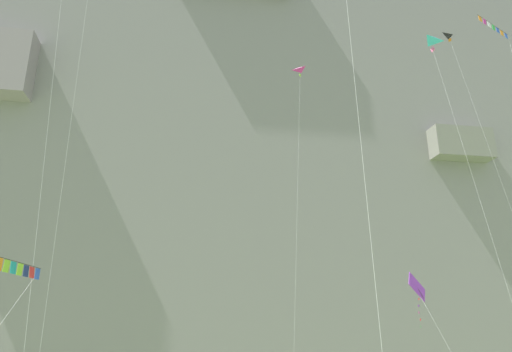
# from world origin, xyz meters

# --- Properties ---
(cliff_face) EXTENTS (180.00, 31.93, 74.70)m
(cliff_face) POSITION_xyz_m (-0.02, 65.10, 37.36)
(cliff_face) COLOR gray
(cliff_face) RESTS_ON ground
(kite_banner_front_field) EXTENTS (1.66, 5.79, 6.63)m
(kite_banner_front_field) POSITION_xyz_m (-12.02, 20.19, 6.19)
(kite_banner_front_field) COLOR black
(kite_banner_front_field) RESTS_ON ground
(kite_delta_upper_mid) EXTENTS (2.49, 6.19, 34.44)m
(kite_delta_upper_mid) POSITION_xyz_m (23.55, 37.69, 32.44)
(kite_delta_upper_mid) COLOR black
(kite_delta_upper_mid) RESTS_ON ground
(kite_delta_high_right) EXTENTS (1.77, 6.83, 27.85)m
(kite_delta_high_right) POSITION_xyz_m (16.21, 31.32, 26.83)
(kite_delta_high_right) COLOR #38B2D1
(kite_delta_high_right) RESTS_ON ground
(kite_diamond_low_right) EXTENTS (2.17, 4.77, 8.26)m
(kite_diamond_low_right) POSITION_xyz_m (14.14, 34.37, 6.88)
(kite_diamond_low_right) COLOR purple
(kite_diamond_low_right) RESTS_ON ground
(kite_delta_low_left) EXTENTS (3.45, 5.30, 28.92)m
(kite_delta_low_left) POSITION_xyz_m (6.20, 39.12, 26.92)
(kite_delta_low_left) COLOR #CC3399
(kite_delta_low_left) RESTS_ON ground
(kite_banner_upper_right) EXTENTS (3.52, 4.20, 23.88)m
(kite_banner_upper_right) POSITION_xyz_m (15.64, 22.27, 21.47)
(kite_banner_upper_right) COLOR black
(kite_banner_upper_right) RESTS_ON ground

